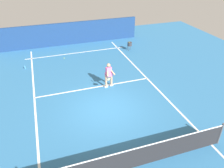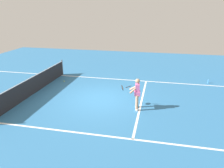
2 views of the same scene
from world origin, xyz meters
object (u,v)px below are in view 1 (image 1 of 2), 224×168
(tennis_player, at_px, (109,74))
(tennis_ball_near, at_px, (64,58))
(tennis_ball_mid, at_px, (74,165))
(water_bottle, at_px, (25,67))
(ball_hopper, at_px, (130,44))

(tennis_player, bearing_deg, tennis_ball_near, -68.74)
(tennis_ball_mid, xyz_separation_m, water_bottle, (1.75, -9.37, 0.09))
(ball_hopper, xyz_separation_m, water_bottle, (8.32, 0.86, -0.43))
(tennis_player, xyz_separation_m, water_bottle, (4.86, -4.19, -0.73))
(tennis_ball_mid, bearing_deg, ball_hopper, -122.71)
(tennis_player, xyz_separation_m, tennis_ball_mid, (3.11, 5.18, -0.81))
(ball_hopper, bearing_deg, tennis_ball_near, -0.44)
(tennis_ball_near, distance_m, tennis_ball_mid, 10.33)
(tennis_ball_near, distance_m, ball_hopper, 5.47)
(tennis_ball_mid, bearing_deg, water_bottle, -79.41)
(tennis_ball_mid, bearing_deg, tennis_player, -120.97)
(tennis_ball_near, bearing_deg, tennis_player, 111.26)
(water_bottle, bearing_deg, ball_hopper, -174.08)
(tennis_ball_near, bearing_deg, water_bottle, 17.47)
(tennis_player, height_order, ball_hopper, tennis_player)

